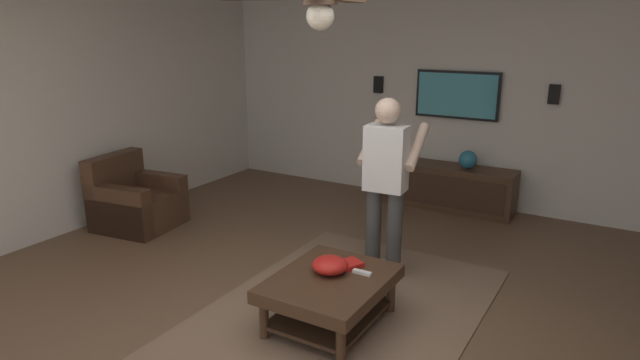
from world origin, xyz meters
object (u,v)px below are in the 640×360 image
at_px(media_console, 445,187).
at_px(wall_speaker_right, 378,85).
at_px(ceiling_fan, 321,3).
at_px(coffee_table, 331,290).
at_px(tv, 457,95).
at_px(remote_black, 335,271).
at_px(person_standing, 386,177).
at_px(bowl, 330,265).
at_px(wall_speaker_left, 554,94).
at_px(armchair, 136,203).
at_px(book, 347,265).
at_px(vase_round, 468,160).
at_px(remote_white, 362,273).

relative_size(media_console, wall_speaker_right, 7.73).
bearing_deg(ceiling_fan, coffee_table, 22.67).
bearing_deg(tv, remote_black, 2.39).
bearing_deg(ceiling_fan, person_standing, 8.50).
height_order(remote_black, ceiling_fan, ceiling_fan).
distance_m(media_console, bowl, 3.12).
xyz_separation_m(tv, wall_speaker_left, (0.01, -1.11, 0.08)).
bearing_deg(bowl, tv, 1.73).
bearing_deg(remote_black, bowl, 165.78).
distance_m(tv, ceiling_fan, 4.04).
bearing_deg(remote_black, coffee_table, -122.52).
xyz_separation_m(armchair, tv, (2.69, -2.83, 1.12)).
relative_size(book, ceiling_fan, 0.18).
bearing_deg(wall_speaker_right, wall_speaker_left, -90.00).
bearing_deg(ceiling_fan, armchair, 68.94).
bearing_deg(ceiling_fan, tv, 5.18).
bearing_deg(media_console, wall_speaker_left, 102.86).
height_order(tv, vase_round, tv).
bearing_deg(remote_white, coffee_table, 43.18).
distance_m(media_console, remote_white, 3.03).
distance_m(media_console, wall_speaker_left, 1.66).
bearing_deg(tv, vase_round, 46.63).
bearing_deg(coffee_table, vase_round, -2.07).
bearing_deg(bowl, armchair, 77.28).
bearing_deg(wall_speaker_right, ceiling_fan, -159.98).
relative_size(wall_speaker_left, ceiling_fan, 0.18).
height_order(media_console, book, media_console).
xyz_separation_m(wall_speaker_right, ceiling_fan, (-3.93, -1.43, 0.88)).
height_order(media_console, wall_speaker_left, wall_speaker_left).
xyz_separation_m(tv, wall_speaker_right, (0.01, 1.08, 0.07)).
height_order(coffee_table, ceiling_fan, ceiling_fan).
height_order(person_standing, vase_round, person_standing).
bearing_deg(media_console, remote_black, 2.58).
height_order(person_standing, remote_black, person_standing).
bearing_deg(wall_speaker_left, bowl, 163.26).
height_order(bowl, remote_white, bowl).
height_order(person_standing, remote_white, person_standing).
distance_m(coffee_table, remote_white, 0.28).
height_order(media_console, remote_white, media_console).
relative_size(book, wall_speaker_left, 1.00).
xyz_separation_m(remote_black, ceiling_fan, (-0.58, -0.22, 1.94)).
bearing_deg(wall_speaker_right, remote_white, -156.70).
bearing_deg(vase_round, wall_speaker_left, -72.89).
height_order(bowl, wall_speaker_right, wall_speaker_right).
xyz_separation_m(tv, book, (-3.19, -0.17, -0.98)).
distance_m(remote_white, wall_speaker_left, 3.52).
distance_m(tv, vase_round, 0.82).
distance_m(armchair, book, 3.04).
height_order(vase_round, wall_speaker_left, wall_speaker_left).
distance_m(wall_speaker_right, ceiling_fan, 4.27).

